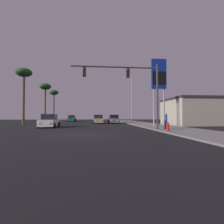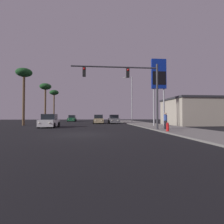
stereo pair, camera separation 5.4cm
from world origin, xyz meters
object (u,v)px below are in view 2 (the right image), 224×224
car_green (72,119)px  gas_station_sign (159,78)px  palm_tree_far (54,94)px  palm_tree_mid (45,89)px  fire_hydrant (168,127)px  car_tan (98,120)px  pedestrian_on_sidewalk (165,120)px  palm_tree_near (24,76)px  street_lamp (131,97)px  car_grey (114,119)px  car_white (49,121)px  traffic_light_mast (132,82)px

car_green → gas_station_sign: bearing=121.2°
palm_tree_far → palm_tree_mid: 10.01m
fire_hydrant → palm_tree_far: (-17.21, 33.33, 6.80)m
car_tan → pedestrian_on_sidewalk: pedestrian_on_sidewalk is taller
fire_hydrant → palm_tree_far: 38.12m
car_tan → palm_tree_near: (-11.52, -5.72, 6.87)m
palm_tree_mid → gas_station_sign: bearing=-38.5°
fire_hydrant → palm_tree_far: palm_tree_far is taller
street_lamp → gas_station_sign: bearing=-81.8°
car_green → palm_tree_near: bearing=75.2°
palm_tree_mid → palm_tree_far: bearing=93.0°
gas_station_sign → palm_tree_mid: bearing=141.5°
car_grey → street_lamp: size_ratio=0.48×
car_white → car_green: size_ratio=1.00×
car_green → palm_tree_mid: size_ratio=0.52×
fire_hydrant → palm_tree_far: bearing=117.3°
car_tan → fire_hydrant: car_tan is taller
car_white → traffic_light_mast: bearing=146.6°
car_tan → pedestrian_on_sidewalk: size_ratio=2.59×
car_white → palm_tree_mid: size_ratio=0.52×
gas_station_sign → fire_hydrant: bearing=-105.8°
street_lamp → traffic_light_mast: bearing=-101.4°
street_lamp → palm_tree_near: street_lamp is taller
traffic_light_mast → fire_hydrant: traffic_light_mast is taller
car_tan → traffic_light_mast: traffic_light_mast is taller
car_tan → street_lamp: (6.38, -0.09, 4.36)m
car_white → fire_hydrant: 14.51m
car_white → pedestrian_on_sidewalk: size_ratio=2.59×
car_tan → palm_tree_mid: palm_tree_mid is taller
car_green → pedestrian_on_sidewalk: pedestrian_on_sidewalk is taller
car_grey → traffic_light_mast: size_ratio=0.50×
traffic_light_mast → palm_tree_mid: (-14.11, 21.00, 2.43)m
palm_tree_far → palm_tree_mid: palm_tree_far is taller
pedestrian_on_sidewalk → car_grey: bearing=101.7°
car_white → fire_hydrant: car_white is taller
car_tan → car_white: bearing=58.9°
car_green → gas_station_sign: (14.59, -23.82, 5.86)m
gas_station_sign → fire_hydrant: (-2.32, -8.20, -6.13)m
pedestrian_on_sidewalk → palm_tree_mid: 28.00m
traffic_light_mast → car_grey: bearing=90.2°
car_grey → car_tan: same height
car_tan → palm_tree_near: palm_tree_near is taller
palm_tree_mid → traffic_light_mast: bearing=-56.1°
pedestrian_on_sidewalk → car_green: bearing=113.8°
car_green → palm_tree_near: size_ratio=0.49×
car_grey → pedestrian_on_sidewalk: (3.44, -16.64, 0.27)m
palm_tree_near → car_green: bearing=75.4°
pedestrian_on_sidewalk → palm_tree_far: 36.37m
fire_hydrant → car_tan: bearing=106.4°
palm_tree_far → gas_station_sign: bearing=-52.2°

